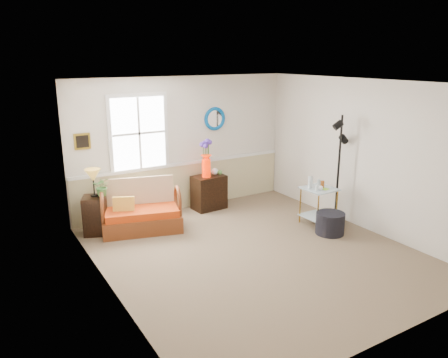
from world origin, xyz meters
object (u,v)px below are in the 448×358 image
lamp_stand (95,215)px  side_table (318,206)px  loveseat (141,206)px  ottoman (330,223)px  floor_lamp (338,170)px  cabinet (209,192)px

lamp_stand → side_table: (3.58, -1.65, 0.01)m
loveseat → ottoman: 3.28m
loveseat → ottoman: (2.71, -1.83, -0.25)m
loveseat → lamp_stand: 0.78m
lamp_stand → floor_lamp: bearing=-23.9°
floor_lamp → side_table: bearing=-179.1°
loveseat → floor_lamp: bearing=-9.5°
loveseat → cabinet: size_ratio=1.98×
cabinet → loveseat: bearing=-170.1°
floor_lamp → loveseat: bearing=171.0°
loveseat → cabinet: loveseat is taller
ottoman → loveseat: bearing=146.0°
loveseat → side_table: size_ratio=1.96×
side_table → cabinet: bearing=126.1°
side_table → floor_lamp: (0.34, -0.09, 0.65)m
loveseat → ottoman: size_ratio=2.74×
side_table → ottoman: (-0.13, -0.44, -0.15)m
lamp_stand → cabinet: cabinet is taller
loveseat → cabinet: 1.61m
floor_lamp → lamp_stand: bearing=172.1°
floor_lamp → ottoman: bearing=-127.5°
lamp_stand → floor_lamp: (3.92, -1.74, 0.66)m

